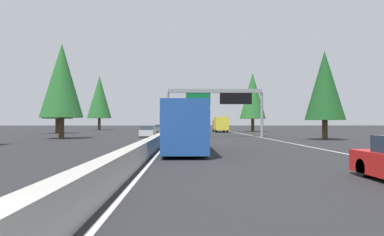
# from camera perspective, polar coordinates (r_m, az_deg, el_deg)

# --- Properties ---
(ground_plane) EXTENTS (320.00, 320.00, 0.00)m
(ground_plane) POSITION_cam_1_polar(r_m,az_deg,el_deg) (61.98, -2.98, -2.50)
(ground_plane) COLOR #262628
(median_barrier) EXTENTS (180.00, 0.56, 0.90)m
(median_barrier) POSITION_cam_1_polar(r_m,az_deg,el_deg) (81.97, -2.77, -1.76)
(median_barrier) COLOR #ADAAA3
(median_barrier) RESTS_ON ground
(shoulder_stripe_right) EXTENTS (160.00, 0.16, 0.01)m
(shoulder_stripe_right) POSITION_cam_1_polar(r_m,az_deg,el_deg) (72.60, 6.39, -2.23)
(shoulder_stripe_right) COLOR silver
(shoulder_stripe_right) RESTS_ON ground
(shoulder_stripe_median) EXTENTS (160.00, 0.16, 0.01)m
(shoulder_stripe_median) POSITION_cam_1_polar(r_m,az_deg,el_deg) (71.97, -2.54, -2.25)
(shoulder_stripe_median) COLOR silver
(shoulder_stripe_median) RESTS_ON ground
(sign_gantry_overhead) EXTENTS (0.50, 12.68, 6.28)m
(sign_gantry_overhead) POSITION_cam_1_polar(r_m,az_deg,el_deg) (45.13, 4.07, 3.20)
(sign_gantry_overhead) COLOR gray
(sign_gantry_overhead) RESTS_ON ground
(bus_mid_right) EXTENTS (11.50, 2.55, 3.10)m
(bus_mid_right) POSITION_cam_1_polar(r_m,az_deg,el_deg) (22.82, -1.19, -1.18)
(bus_mid_right) COLOR #1E4793
(bus_mid_right) RESTS_ON ground
(box_truck_mid_left) EXTENTS (8.50, 2.40, 2.95)m
(box_truck_mid_left) POSITION_cam_1_polar(r_m,az_deg,el_deg) (67.83, 4.72, -0.98)
(box_truck_mid_left) COLOR gold
(box_truck_mid_left) RESTS_ON ground
(minivan_far_center) EXTENTS (5.00, 1.95, 1.69)m
(minivan_far_center) POSITION_cam_1_polar(r_m,az_deg,el_deg) (124.14, 0.46, -1.19)
(minivan_far_center) COLOR #2D6B38
(minivan_far_center) RESTS_ON ground
(sedan_far_right) EXTENTS (4.40, 1.80, 1.47)m
(sedan_far_right) POSITION_cam_1_polar(r_m,az_deg,el_deg) (73.36, 1.61, -1.69)
(sedan_far_right) COLOR white
(sedan_far_right) RESTS_ON ground
(oncoming_near) EXTENTS (4.40, 1.80, 1.47)m
(oncoming_near) POSITION_cam_1_polar(r_m,az_deg,el_deg) (68.77, -5.37, -1.75)
(oncoming_near) COLOR slate
(oncoming_near) RESTS_ON ground
(oncoming_far) EXTENTS (4.40, 1.80, 1.47)m
(oncoming_far) POSITION_cam_1_polar(r_m,az_deg,el_deg) (45.52, -7.34, -2.26)
(oncoming_far) COLOR silver
(oncoming_far) RESTS_ON ground
(conifer_right_near) EXTENTS (4.34, 4.34, 9.85)m
(conifer_right_near) POSITION_cam_1_polar(r_m,az_deg,el_deg) (40.93, 21.14, 5.04)
(conifer_right_near) COLOR #4C3823
(conifer_right_near) RESTS_ON ground
(conifer_right_mid) EXTENTS (5.35, 5.35, 12.16)m
(conifer_right_mid) POSITION_cam_1_polar(r_m,az_deg,el_deg) (72.11, 10.02, 3.64)
(conifer_right_mid) COLOR #4C3823
(conifer_right_mid) RESTS_ON ground
(conifer_left_near) EXTENTS (4.96, 4.96, 11.26)m
(conifer_left_near) POSITION_cam_1_polar(r_m,az_deg,el_deg) (43.61, -20.79, 5.82)
(conifer_left_near) COLOR #4C3823
(conifer_left_near) RESTS_ON ground
(conifer_left_mid) EXTENTS (5.14, 5.14, 11.67)m
(conifer_left_mid) POSITION_cam_1_polar(r_m,az_deg,el_deg) (64.81, -21.41, 3.91)
(conifer_left_mid) COLOR #4C3823
(conifer_left_mid) RESTS_ON ground
(conifer_left_far) EXTENTS (5.98, 5.98, 13.58)m
(conifer_left_far) POSITION_cam_1_polar(r_m,az_deg,el_deg) (89.24, -15.11, 3.37)
(conifer_left_far) COLOR #4C3823
(conifer_left_far) RESTS_ON ground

